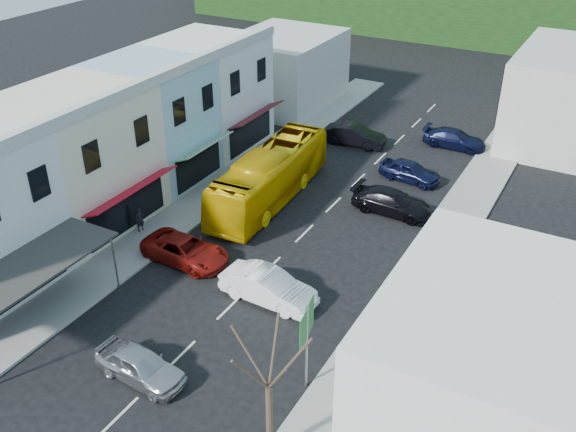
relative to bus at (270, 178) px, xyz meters
The scene contains 19 objects.
ground 11.48m from the bus, 69.91° to the right, with size 120.00×120.00×0.00m, color black.
sidewalk_left 3.94m from the bus, 169.19° to the right, with size 3.00×52.00×0.15m, color gray.
sidewalk_right 11.52m from the bus, ahead, with size 3.00×52.00×0.15m, color gray.
shopfront_row 10.59m from the bus, 146.49° to the right, with size 8.25×30.00×8.00m.
right_building 22.91m from the bus, 40.15° to the right, with size 8.00×9.00×8.00m, color silver.
distant_block_left 18.27m from the bus, 116.38° to the left, with size 8.00×10.00×6.00m, color #B7B2A8.
distant_block_right 24.48m from the bus, 52.34° to the left, with size 8.00×12.00×7.00m, color #B7B2A8.
bus is the anchor object (origin of this frame).
car_silver 16.95m from the bus, 78.77° to the right, with size 1.80×4.40×1.40m, color #B1B1B6.
car_white 10.72m from the bus, 60.17° to the right, with size 1.80×4.40×1.40m, color white.
car_red 8.45m from the bus, 93.07° to the right, with size 1.90×4.60×1.40m, color maroon.
car_black_near 7.85m from the bus, 16.17° to the left, with size 1.84×4.50×1.40m, color black.
car_navy_mid 9.86m from the bus, 44.82° to the left, with size 1.80×4.40×1.40m, color black.
car_black_far 10.82m from the bus, 83.83° to the left, with size 1.80×4.40×1.40m, color black.
car_navy_far 16.11m from the bus, 60.15° to the left, with size 1.84×4.50×1.40m, color black.
pedestrian_left 8.61m from the bus, 122.31° to the right, with size 0.60×0.40×1.70m, color black.
direction_sign 16.74m from the bus, 54.54° to the right, with size 0.58×1.92×4.25m, color #12541C, non-canonical shape.
street_tree 20.32m from the bus, 59.69° to the right, with size 2.80×2.80×7.01m, color #362920, non-canonical shape.
traffic_signal 22.37m from the bus, 64.26° to the left, with size 0.64×1.02×4.75m, color black, non-canonical shape.
Camera 1 is at (14.78, -20.75, 19.82)m, focal length 40.00 mm.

